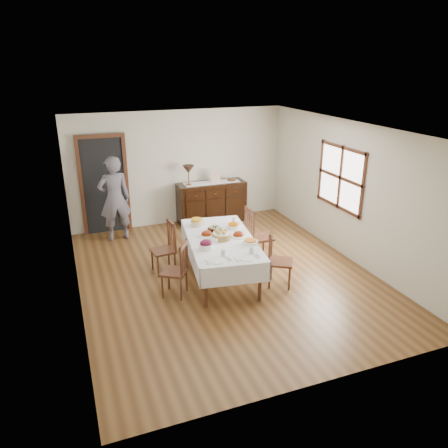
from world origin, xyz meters
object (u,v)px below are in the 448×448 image
object	(u,v)px
dining_table	(221,243)
chair_left_near	(177,269)
chair_right_near	(278,258)
chair_right_far	(256,235)
chair_left_far	(165,247)
person	(114,196)
sideboard	(212,202)
table_lamp	(188,170)

from	to	relation	value
dining_table	chair_left_near	world-z (taller)	chair_left_near
chair_right_near	chair_right_far	distance (m)	0.99
chair_left_far	chair_right_far	bearing A→B (deg)	77.52
chair_left_near	person	distance (m)	2.88
chair_left_near	person	xyz separation A→B (m)	(-0.57, 2.78, 0.50)
sideboard	chair_right_near	bearing A→B (deg)	-89.87
table_lamp	sideboard	bearing A→B (deg)	3.36
dining_table	chair_left_far	distance (m)	1.04
chair_right_near	sideboard	size ratio (longest dim) A/B	0.61
table_lamp	chair_left_far	bearing A→B (deg)	-116.87
chair_left_near	sideboard	xyz separation A→B (m)	(1.67, 3.08, 0.01)
dining_table	chair_left_near	bearing A→B (deg)	-150.84
chair_right_near	chair_left_near	bearing A→B (deg)	112.55
dining_table	chair_right_far	distance (m)	0.96
chair_left_near	table_lamp	world-z (taller)	table_lamp
sideboard	chair_right_far	bearing A→B (deg)	-88.31
chair_right_far	person	world-z (taller)	person
person	chair_right_far	bearing A→B (deg)	134.09
chair_left_far	chair_right_near	distance (m)	2.02
dining_table	chair_right_near	bearing A→B (deg)	-28.01
chair_left_near	person	bearing A→B (deg)	-135.28
chair_left_far	chair_right_near	xyz separation A→B (m)	(1.65, -1.16, 0.01)
dining_table	person	size ratio (longest dim) A/B	1.20
chair_left_far	chair_right_near	world-z (taller)	chair_right_near
chair_left_far	chair_right_far	distance (m)	1.72
person	table_lamp	world-z (taller)	person
chair_left_near	dining_table	bearing A→B (deg)	143.69
sideboard	table_lamp	size ratio (longest dim) A/B	3.46
chair_right_far	person	distance (m)	3.12
dining_table	table_lamp	world-z (taller)	table_lamp
person	table_lamp	size ratio (longest dim) A/B	4.20
dining_table	chair_right_far	world-z (taller)	chair_right_far
chair_right_near	person	size ratio (longest dim) A/B	0.50
chair_left_far	sideboard	size ratio (longest dim) A/B	0.60
sideboard	dining_table	bearing A→B (deg)	-106.09
dining_table	chair_left_far	size ratio (longest dim) A/B	2.44
dining_table	sideboard	xyz separation A→B (m)	(0.79, 2.75, -0.18)
person	dining_table	bearing A→B (deg)	116.36
chair_right_far	dining_table	bearing A→B (deg)	115.52
chair_left_far	sideboard	world-z (taller)	sideboard
chair_left_near	sideboard	world-z (taller)	sideboard
dining_table	table_lamp	bearing A→B (deg)	93.41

